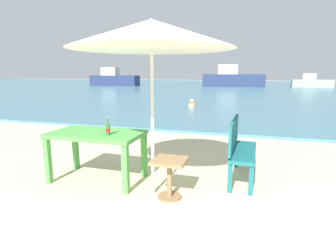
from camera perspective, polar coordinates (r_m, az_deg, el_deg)
ground_plane at (r=2.80m, az=-5.07°, el=-24.98°), size 120.00×120.00×0.00m
sea_water at (r=32.14m, az=15.42°, el=7.91°), size 120.00×50.00×0.08m
picnic_table_green at (r=4.29m, az=-14.82°, el=-2.70°), size 1.40×0.80×0.76m
beer_bottle_amber at (r=4.02m, az=-12.59°, el=-0.54°), size 0.07×0.07×0.26m
patio_umbrella at (r=3.56m, az=-3.48°, el=18.69°), size 2.10×2.10×2.30m
side_table_wood at (r=3.62m, az=0.32°, el=-9.84°), size 0.44×0.44×0.54m
bench_teal_center at (r=4.34m, az=14.77°, el=-4.02°), size 0.39×1.21×0.95m
swimmer_person at (r=12.48m, az=5.07°, el=4.64°), size 0.34×0.34×0.41m
boat_ferry at (r=52.20m, az=-12.98°, el=9.71°), size 3.75×1.02×1.36m
boat_barge at (r=34.46m, az=-11.33°, el=9.66°), size 6.05×1.65×2.20m
boat_cargo_ship at (r=33.51m, az=27.99°, el=8.11°), size 4.07×1.11×1.48m
boat_fishing_trawler at (r=32.09m, az=13.48°, el=9.66°), size 6.82×1.86×2.48m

